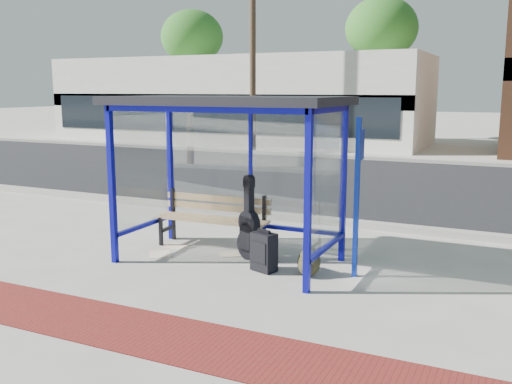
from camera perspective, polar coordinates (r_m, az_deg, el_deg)
The scene contains 19 objects.
ground at distance 8.53m, azimuth -2.73°, elevation -6.93°, with size 120.00×120.00×0.00m, color #B2ADA0.
brick_paver_strip at distance 6.49m, azimuth -13.82°, elevation -12.86°, with size 60.00×1.00×0.01m, color maroon.
curb_near at distance 11.07m, azimuth 4.31°, elevation -2.61°, with size 60.00×0.25×0.12m, color gray.
street_asphalt at distance 15.87m, azimuth 10.91°, elevation 0.94°, with size 60.00×10.00×0.00m, color black.
curb_far at distance 20.80m, azimuth 14.43°, elevation 3.14°, with size 60.00×0.25×0.12m, color gray.
far_sidewalk at distance 22.66m, azimuth 15.34°, elevation 3.52°, with size 60.00×4.00×0.01m, color #B2ADA0.
bus_shelter at distance 8.22m, azimuth -2.62°, elevation 7.12°, with size 3.30×1.80×2.42m.
storefront_white at distance 28.26m, azimuth -1.82°, elevation 9.20°, with size 18.00×6.04×4.00m.
tree_left at distance 34.33m, azimuth -6.41°, elevation 15.10°, with size 3.60×3.60×7.03m.
tree_mid at distance 30.12m, azimuth 12.44°, elevation 15.61°, with size 3.60×3.60×7.03m.
utility_pole_west at distance 22.87m, azimuth -0.32°, elevation 14.24°, with size 1.60×0.24×8.00m.
bench at distance 9.20m, azimuth -4.29°, elevation -2.46°, with size 1.88×0.53×0.88m.
guitar_bag at distance 8.51m, azimuth -0.69°, elevation -3.89°, with size 0.45×0.30×1.20m.
suitcase at distance 8.00m, azimuth 0.78°, elevation -6.02°, with size 0.40×0.32×0.60m.
backpack at distance 7.86m, azimuth 5.27°, elevation -7.07°, with size 0.34×0.31×0.39m.
sign_post at distance 7.68m, azimuth 10.12°, elevation 0.33°, with size 0.09×0.27×2.16m.
newspaper_a at distance 9.39m, azimuth -7.97°, elevation -5.39°, with size 0.36×0.29×0.01m, color white.
newspaper_b at distance 8.98m, azimuth -9.55°, elevation -6.16°, with size 0.41×0.32×0.01m, color white.
newspaper_c at distance 8.87m, azimuth -2.29°, elevation -6.22°, with size 0.39×0.30×0.01m, color white.
Camera 1 is at (3.83, -7.19, 2.52)m, focal length 40.00 mm.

